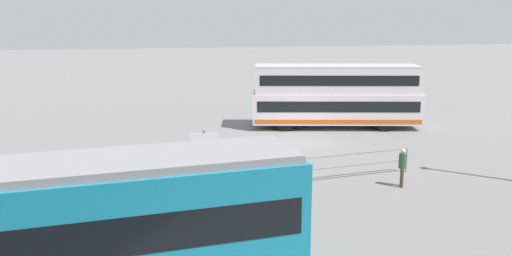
{
  "coord_description": "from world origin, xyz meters",
  "views": [
    {
      "loc": [
        7.85,
        27.09,
        6.86
      ],
      "look_at": [
        3.56,
        4.96,
        1.96
      ],
      "focal_mm": 37.35,
      "sensor_mm": 36.0,
      "label": 1
    }
  ],
  "objects_px": {
    "double_decker_bus": "(336,96)",
    "tram_yellow": "(24,239)",
    "pedestrian_crossing": "(403,165)",
    "pedestrian_near_railing": "(233,155)",
    "info_sign": "(204,151)"
  },
  "relations": [
    {
      "from": "double_decker_bus",
      "to": "tram_yellow",
      "type": "relative_size",
      "value": 0.78
    },
    {
      "from": "pedestrian_crossing",
      "to": "double_decker_bus",
      "type": "bearing_deg",
      "value": -95.73
    },
    {
      "from": "tram_yellow",
      "to": "pedestrian_near_railing",
      "type": "relative_size",
      "value": 7.56
    },
    {
      "from": "tram_yellow",
      "to": "pedestrian_crossing",
      "type": "xyz_separation_m",
      "value": [
        -12.68,
        -6.9,
        -0.94
      ]
    },
    {
      "from": "tram_yellow",
      "to": "pedestrian_near_railing",
      "type": "distance_m",
      "value": 11.15
    },
    {
      "from": "double_decker_bus",
      "to": "info_sign",
      "type": "bearing_deg",
      "value": 50.08
    },
    {
      "from": "pedestrian_near_railing",
      "to": "info_sign",
      "type": "xyz_separation_m",
      "value": [
        1.35,
        1.79,
        0.73
      ]
    },
    {
      "from": "tram_yellow",
      "to": "pedestrian_crossing",
      "type": "relative_size",
      "value": 8.45
    },
    {
      "from": "tram_yellow",
      "to": "pedestrian_crossing",
      "type": "distance_m",
      "value": 14.46
    },
    {
      "from": "tram_yellow",
      "to": "pedestrian_near_railing",
      "type": "height_order",
      "value": "tram_yellow"
    },
    {
      "from": "double_decker_bus",
      "to": "pedestrian_near_railing",
      "type": "relative_size",
      "value": 5.86
    },
    {
      "from": "pedestrian_near_railing",
      "to": "info_sign",
      "type": "bearing_deg",
      "value": 52.92
    },
    {
      "from": "double_decker_bus",
      "to": "tram_yellow",
      "type": "distance_m",
      "value": 22.84
    },
    {
      "from": "tram_yellow",
      "to": "pedestrian_near_railing",
      "type": "xyz_separation_m",
      "value": [
        -6.17,
        -9.24,
        -0.82
      ]
    },
    {
      "from": "tram_yellow",
      "to": "double_decker_bus",
      "type": "bearing_deg",
      "value": -127.19
    }
  ]
}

